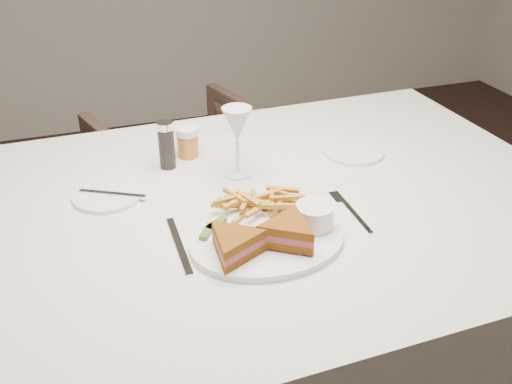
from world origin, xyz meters
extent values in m
cube|color=silver|center=(-0.09, 0.19, 0.38)|extent=(1.57, 1.06, 0.75)
imported|color=#46332B|center=(-0.04, 1.12, 0.33)|extent=(0.78, 0.75, 0.65)
ellipsoid|color=white|center=(-0.11, 0.01, 0.76)|extent=(0.33, 0.26, 0.01)
cube|color=silver|center=(-0.28, 0.06, 0.75)|extent=(0.02, 0.21, 0.00)
cylinder|color=white|center=(-0.40, 0.31, 0.76)|extent=(0.16, 0.16, 0.01)
cylinder|color=white|center=(0.25, 0.33, 0.76)|extent=(0.16, 0.16, 0.01)
cylinder|color=black|center=(-0.23, 0.41, 0.81)|extent=(0.04, 0.04, 0.12)
cylinder|color=#BD692D|center=(-0.17, 0.46, 0.79)|extent=(0.06, 0.06, 0.08)
cube|color=#3D6523|center=(-0.20, 0.09, 0.77)|extent=(0.05, 0.05, 0.01)
cube|color=#3D6523|center=(-0.22, 0.06, 0.77)|extent=(0.04, 0.05, 0.01)
cylinder|color=white|center=(-0.01, 0.02, 0.79)|extent=(0.08, 0.08, 0.05)
camera|label=1|loc=(-0.44, -0.88, 1.42)|focal=40.00mm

